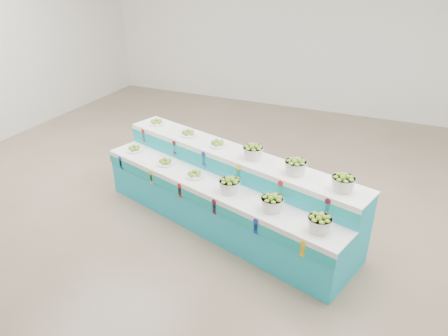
# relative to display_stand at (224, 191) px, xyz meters

# --- Properties ---
(ground) EXTENTS (10.00, 10.00, 0.00)m
(ground) POSITION_rel_display_stand_xyz_m (-0.43, 0.40, -0.51)
(ground) COLOR #705D4A
(ground) RESTS_ON ground
(back_wall) EXTENTS (10.00, 0.00, 10.00)m
(back_wall) POSITION_rel_display_stand_xyz_m (-0.43, 5.40, 1.49)
(back_wall) COLOR silver
(back_wall) RESTS_ON ground
(display_stand) EXTENTS (4.02, 2.09, 1.02)m
(display_stand) POSITION_rel_display_stand_xyz_m (0.00, 0.00, 0.00)
(display_stand) COLOR #1DABC5
(display_stand) RESTS_ON ground
(plate_lower_left) EXTENTS (0.32, 0.32, 0.09)m
(plate_lower_left) POSITION_rel_display_stand_xyz_m (-1.63, 0.24, 0.26)
(plate_lower_left) COLOR white
(plate_lower_left) RESTS_ON display_stand
(plate_lower_mid) EXTENTS (0.32, 0.32, 0.09)m
(plate_lower_mid) POSITION_rel_display_stand_xyz_m (-0.95, 0.04, 0.26)
(plate_lower_mid) COLOR white
(plate_lower_mid) RESTS_ON display_stand
(plate_lower_right) EXTENTS (0.32, 0.32, 0.09)m
(plate_lower_right) POSITION_rel_display_stand_xyz_m (-0.38, -0.14, 0.26)
(plate_lower_right) COLOR white
(plate_lower_right) RESTS_ON display_stand
(basket_lower_left) EXTENTS (0.34, 0.34, 0.20)m
(basket_lower_left) POSITION_rel_display_stand_xyz_m (0.22, -0.32, 0.31)
(basket_lower_left) COLOR silver
(basket_lower_left) RESTS_ON display_stand
(basket_lower_mid) EXTENTS (0.34, 0.34, 0.20)m
(basket_lower_mid) POSITION_rel_display_stand_xyz_m (0.84, -0.51, 0.31)
(basket_lower_mid) COLOR silver
(basket_lower_mid) RESTS_ON display_stand
(basket_lower_right) EXTENTS (0.34, 0.34, 0.20)m
(basket_lower_right) POSITION_rel_display_stand_xyz_m (1.45, -0.69, 0.31)
(basket_lower_right) COLOR silver
(basket_lower_right) RESTS_ON display_stand
(plate_upper_left) EXTENTS (0.32, 0.32, 0.09)m
(plate_upper_left) POSITION_rel_display_stand_xyz_m (-1.49, 0.70, 0.56)
(plate_upper_left) COLOR white
(plate_upper_left) RESTS_ON display_stand
(plate_upper_mid) EXTENTS (0.32, 0.32, 0.09)m
(plate_upper_mid) POSITION_rel_display_stand_xyz_m (-0.81, 0.50, 0.56)
(plate_upper_mid) COLOR white
(plate_upper_mid) RESTS_ON display_stand
(plate_upper_right) EXTENTS (0.32, 0.32, 0.09)m
(plate_upper_right) POSITION_rel_display_stand_xyz_m (-0.24, 0.33, 0.56)
(plate_upper_right) COLOR white
(plate_upper_right) RESTS_ON display_stand
(basket_upper_left) EXTENTS (0.34, 0.34, 0.20)m
(basket_upper_left) POSITION_rel_display_stand_xyz_m (0.36, 0.14, 0.61)
(basket_upper_left) COLOR silver
(basket_upper_left) RESTS_ON display_stand
(basket_upper_mid) EXTENTS (0.34, 0.34, 0.20)m
(basket_upper_mid) POSITION_rel_display_stand_xyz_m (0.98, -0.05, 0.61)
(basket_upper_mid) COLOR silver
(basket_upper_mid) RESTS_ON display_stand
(basket_upper_right) EXTENTS (0.34, 0.34, 0.20)m
(basket_upper_right) POSITION_rel_display_stand_xyz_m (1.59, -0.23, 0.61)
(basket_upper_right) COLOR silver
(basket_upper_right) RESTS_ON display_stand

